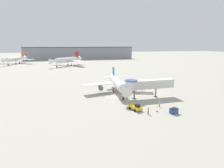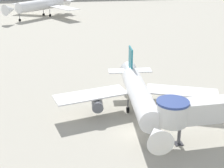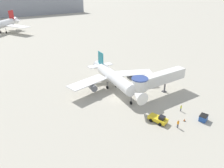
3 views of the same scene
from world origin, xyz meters
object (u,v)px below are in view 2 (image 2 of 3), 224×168
Objects in this scene: jet_bridge at (211,109)px; background_jet_red_tail at (42,5)px; traffic_cone_starboard_wing at (198,109)px; main_airplane at (139,95)px.

background_jet_red_tail is (-24.03, 103.08, 0.46)m from jet_bridge.
traffic_cone_starboard_wing is 0.02× the size of background_jet_red_tail.
background_jet_red_tail reaches higher than jet_bridge.
jet_bridge is at bearing -43.94° from main_airplane.
background_jet_red_tail is at bearing 101.99° from jet_bridge.
traffic_cone_starboard_wing is at bearing 5.38° from main_airplane.
main_airplane is at bearing -179.37° from traffic_cone_starboard_wing.
main_airplane is at bearing 130.17° from jet_bridge.
background_jet_red_tail reaches higher than main_airplane.
main_airplane reaches higher than traffic_cone_starboard_wing.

